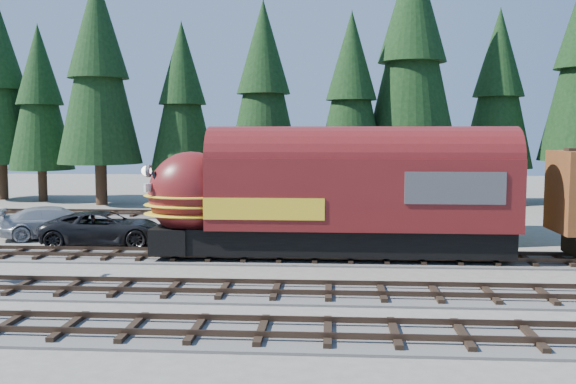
# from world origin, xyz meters

# --- Properties ---
(ground) EXTENTS (120.00, 120.00, 0.00)m
(ground) POSITION_xyz_m (0.00, 0.00, 0.00)
(ground) COLOR #6B665B
(ground) RESTS_ON ground
(track_spur) EXTENTS (32.00, 3.20, 0.33)m
(track_spur) POSITION_xyz_m (-10.00, 18.00, 0.06)
(track_spur) COLOR #4C4947
(track_spur) RESTS_ON ground
(depot) EXTENTS (12.80, 7.00, 5.30)m
(depot) POSITION_xyz_m (-0.00, 10.50, 2.96)
(depot) COLOR yellow
(depot) RESTS_ON ground
(conifer_backdrop) EXTENTS (79.53, 23.38, 17.22)m
(conifer_backdrop) POSITION_xyz_m (9.06, 24.09, 10.08)
(conifer_backdrop) COLOR black
(conifer_backdrop) RESTS_ON ground
(locomotive) EXTENTS (16.04, 3.19, 4.36)m
(locomotive) POSITION_xyz_m (-2.75, 4.00, 2.55)
(locomotive) COLOR black
(locomotive) RESTS_ON ground
(caboose) EXTENTS (9.17, 2.66, 4.77)m
(caboose) POSITION_xyz_m (-6.64, 18.00, 2.39)
(caboose) COLOR black
(caboose) RESTS_ON ground
(pickup_truck_a) EXTENTS (6.33, 3.57, 1.67)m
(pickup_truck_a) POSITION_xyz_m (-13.43, 7.02, 0.83)
(pickup_truck_a) COLOR black
(pickup_truck_a) RESTS_ON ground
(pickup_truck_b) EXTENTS (6.17, 4.30, 1.66)m
(pickup_truck_b) POSITION_xyz_m (-16.66, 8.85, 0.83)
(pickup_truck_b) COLOR #A6A9AE
(pickup_truck_b) RESTS_ON ground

